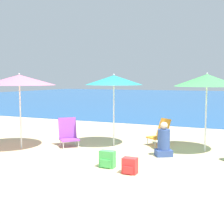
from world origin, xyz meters
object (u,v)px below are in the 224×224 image
at_px(beach_chair_purple, 68,133).
at_px(backpack_red, 130,166).
at_px(beach_chair_orange, 160,132).
at_px(person_seated_far, 164,142).
at_px(beach_umbrella_teal, 114,80).
at_px(beach_umbrella_pink, 19,80).
at_px(backpack_green, 107,159).
at_px(beach_umbrella_green, 207,80).

height_order(beach_chair_purple, backpack_red, beach_chair_purple).
xyz_separation_m(beach_chair_orange, person_seated_far, (0.42, -1.24, -0.02)).
bearing_deg(backpack_red, beach_umbrella_teal, 120.31).
xyz_separation_m(beach_chair_purple, beach_chair_orange, (2.36, 1.17, -0.00)).
bearing_deg(beach_chair_purple, backpack_red, -79.18).
xyz_separation_m(beach_umbrella_pink, backpack_green, (2.94, -0.76, -1.68)).
relative_size(beach_umbrella_green, beach_umbrella_teal, 1.01).
bearing_deg(backpack_green, beach_umbrella_teal, 109.89).
height_order(beach_umbrella_teal, backpack_green, beach_umbrella_teal).
relative_size(beach_umbrella_teal, beach_chair_purple, 2.55).
distance_m(beach_chair_purple, backpack_red, 3.07).
xyz_separation_m(beach_umbrella_teal, person_seated_far, (1.62, -0.64, -1.51)).
xyz_separation_m(beach_umbrella_green, person_seated_far, (-0.87, -0.93, -1.51)).
relative_size(beach_umbrella_pink, beach_chair_purple, 2.56).
bearing_deg(beach_chair_orange, beach_umbrella_pink, -113.46).
height_order(beach_chair_orange, person_seated_far, person_seated_far).
height_order(beach_umbrella_teal, person_seated_far, beach_umbrella_teal).
xyz_separation_m(beach_umbrella_pink, beach_chair_purple, (1.02, 0.78, -1.50)).
bearing_deg(beach_umbrella_green, beach_umbrella_teal, -173.49).
relative_size(beach_umbrella_teal, person_seated_far, 2.40).
bearing_deg(beach_chair_purple, beach_umbrella_pink, 173.07).
height_order(beach_umbrella_green, beach_umbrella_teal, beach_umbrella_green).
xyz_separation_m(beach_umbrella_green, beach_umbrella_teal, (-2.48, -0.28, 0.00)).
relative_size(beach_chair_orange, backpack_green, 2.06).
distance_m(beach_chair_purple, backpack_green, 2.47).
xyz_separation_m(beach_chair_purple, backpack_green, (1.92, -1.54, -0.19)).
bearing_deg(backpack_red, beach_umbrella_pink, 164.66).
xyz_separation_m(beach_umbrella_pink, beach_umbrella_green, (4.66, 1.64, -0.01)).
bearing_deg(backpack_red, beach_chair_purple, 145.17).
xyz_separation_m(beach_umbrella_green, beach_chair_purple, (-3.64, -0.86, -1.49)).
height_order(beach_umbrella_green, beach_chair_orange, beach_umbrella_green).
distance_m(beach_umbrella_green, backpack_red, 3.31).
height_order(person_seated_far, backpack_green, person_seated_far).
bearing_deg(backpack_green, beach_chair_orange, 80.91).
height_order(beach_umbrella_pink, backpack_green, beach_umbrella_pink).
distance_m(beach_umbrella_teal, beach_chair_purple, 1.97).
bearing_deg(backpack_green, beach_chair_purple, 141.33).
distance_m(beach_umbrella_pink, beach_chair_purple, 1.97).
height_order(beach_chair_orange, backpack_red, beach_chair_orange).
bearing_deg(beach_chair_orange, beach_umbrella_teal, -117.04).
xyz_separation_m(beach_chair_orange, backpack_green, (-0.43, -2.71, -0.18)).
height_order(beach_umbrella_teal, beach_chair_orange, beach_umbrella_teal).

